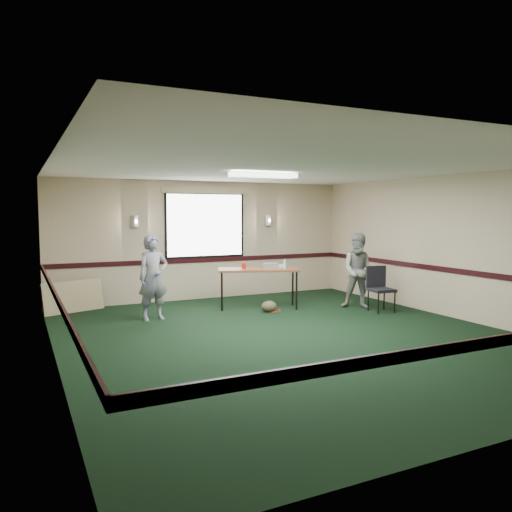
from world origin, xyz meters
name	(u,v)px	position (x,y,z in m)	size (l,w,h in m)	color
ground	(291,337)	(0.00, 0.00, 0.00)	(8.00, 8.00, 0.00)	black
room_shell	(238,233)	(0.00, 2.12, 1.58)	(8.00, 8.02, 8.00)	tan
folding_table	(258,271)	(0.59, 2.41, 0.77)	(1.78, 1.22, 0.83)	brown
projector	(271,266)	(0.87, 2.38, 0.88)	(0.31, 0.26, 0.10)	gray
game_console	(280,266)	(1.10, 2.40, 0.85)	(0.22, 0.17, 0.05)	white
red_cup	(244,266)	(0.29, 2.47, 0.89)	(0.08, 0.08, 0.12)	red
water_bottle	(285,264)	(1.07, 2.16, 0.92)	(0.06, 0.06, 0.19)	#9ACEFD
duffel_bag	(269,306)	(0.59, 1.93, 0.11)	(0.32, 0.24, 0.22)	#443F27
cable_coil	(272,311)	(0.70, 1.98, 0.01)	(0.34, 0.34, 0.02)	red
folded_table	(73,297)	(-2.94, 3.60, 0.32)	(1.24, 0.05, 0.64)	tan
conference_chair	(379,285)	(2.65, 1.06, 0.53)	(0.49, 0.51, 0.91)	black
person_left	(153,278)	(-1.66, 2.22, 0.79)	(0.58, 0.38, 1.58)	#3E5089
person_right	(360,271)	(2.49, 1.49, 0.78)	(0.76, 0.59, 1.56)	#6884A3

